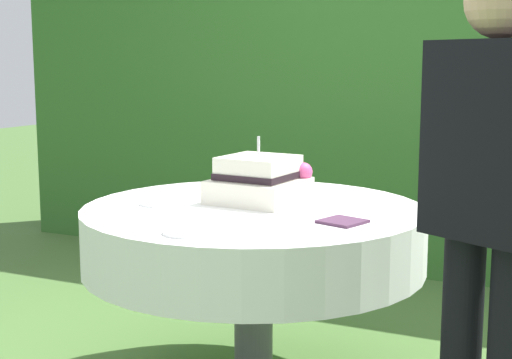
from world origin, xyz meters
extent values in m
cube|color=#336628|center=(0.00, 2.26, 1.14)|extent=(5.61, 0.66, 2.29)
cylinder|color=#4C4C51|center=(0.00, 0.00, 0.37)|extent=(0.15, 0.15, 0.75)
cylinder|color=brown|center=(0.00, 0.00, 0.76)|extent=(1.31, 1.31, 0.03)
cylinder|color=white|center=(0.00, 0.00, 0.66)|extent=(1.34, 1.34, 0.24)
cube|color=silver|center=(-0.02, 0.10, 0.83)|extent=(0.36, 0.36, 0.09)
cube|color=silver|center=(-0.02, 0.10, 0.92)|extent=(0.29, 0.29, 0.09)
cube|color=black|center=(-0.02, 0.10, 0.89)|extent=(0.30, 0.30, 0.03)
sphere|color=#E04C8C|center=(0.12, 0.22, 0.90)|extent=(0.08, 0.08, 0.08)
cylinder|color=silver|center=(-0.02, 0.10, 1.01)|extent=(0.01, 0.01, 0.08)
cylinder|color=white|center=(-0.36, -0.12, 0.79)|extent=(0.15, 0.15, 0.01)
cylinder|color=white|center=(0.00, -0.52, 0.79)|extent=(0.15, 0.15, 0.01)
cube|color=#4C2D47|center=(0.41, -0.13, 0.79)|extent=(0.18, 0.18, 0.01)
cube|color=black|center=(0.96, -0.45, 1.12)|extent=(0.41, 0.34, 0.55)
sphere|color=tan|center=(0.96, -0.45, 1.50)|extent=(0.20, 0.20, 0.20)
camera|label=1|loc=(1.24, -2.58, 1.34)|focal=52.26mm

